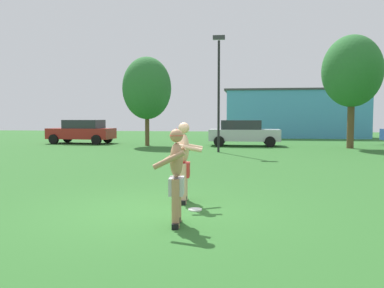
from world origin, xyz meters
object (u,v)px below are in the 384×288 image
player_with_cap (176,173)px  frisbee (195,210)px  lamp_post (219,81)px  car_silver_far_end (243,132)px  tree_right_field (352,72)px  player_in_red (184,160)px  car_red_near_post (82,131)px  tree_left_field (147,88)px

player_with_cap → frisbee: bearing=80.5°
lamp_post → car_silver_far_end: bearing=75.1°
car_silver_far_end → tree_right_field: size_ratio=0.68×
player_in_red → car_red_near_post: (-9.64, 17.10, -0.08)m
frisbee → tree_right_field: size_ratio=0.04×
frisbee → lamp_post: bearing=92.0°
car_red_near_post → lamp_post: lamp_post is taller
tree_left_field → tree_right_field: size_ratio=0.85×
car_red_near_post → car_silver_far_end: same height
lamp_post → tree_right_field: 8.12m
frisbee → car_silver_far_end: bearing=87.5°
player_in_red → lamp_post: 12.20m
player_in_red → tree_left_field: tree_left_field is taller
lamp_post → player_in_red: bearing=-89.4°
car_red_near_post → frisbee: bearing=-60.8°
car_red_near_post → lamp_post: size_ratio=0.75×
player_in_red → tree_left_field: 16.65m
frisbee → car_red_near_post: size_ratio=0.06×
car_silver_far_end → frisbee: bearing=-92.5°
frisbee → tree_right_field: bearing=67.1°
player_in_red → car_silver_far_end: bearing=86.2°
tree_left_field → frisbee: bearing=-72.6°
player_with_cap → car_silver_far_end: player_with_cap is taller
lamp_post → tree_right_field: bearing=25.9°
lamp_post → tree_right_field: size_ratio=0.92×
lamp_post → tree_right_field: tree_right_field is taller
frisbee → tree_right_field: (6.82, 16.15, 4.33)m
player_in_red → frisbee: bearing=-65.5°
car_silver_far_end → player_with_cap: bearing=-93.0°
player_with_cap → tree_left_field: (-4.96, 17.52, 2.64)m
car_red_near_post → tree_right_field: size_ratio=0.69×
car_silver_far_end → tree_left_field: bearing=-172.8°
frisbee → car_silver_far_end: car_silver_far_end is taller
car_silver_far_end → tree_right_field: 7.08m
car_silver_far_end → tree_left_field: size_ratio=0.79×
player_with_cap → tree_right_field: tree_right_field is taller
player_in_red → tree_right_field: tree_right_field is taller
player_in_red → car_silver_far_end: (1.09, 16.47, -0.08)m
player_with_cap → lamp_post: 13.96m
car_silver_far_end → tree_left_field: (-5.90, -0.75, 2.71)m
player_with_cap → frisbee: 1.40m
tree_left_field → car_red_near_post: bearing=164.1°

